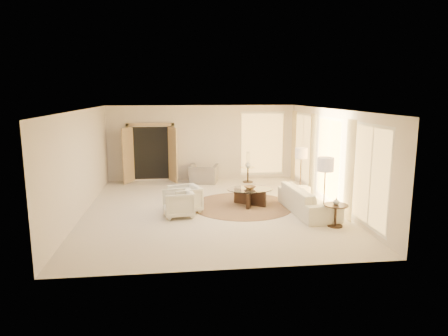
{
  "coord_description": "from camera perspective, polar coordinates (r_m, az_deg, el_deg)",
  "views": [
    {
      "loc": [
        -0.95,
        -10.91,
        3.24
      ],
      "look_at": [
        0.4,
        0.4,
        1.1
      ],
      "focal_mm": 32.0,
      "sensor_mm": 36.0,
      "label": 1
    }
  ],
  "objects": [
    {
      "name": "curtains_right",
      "position": [
        12.82,
        13.11,
        1.66
      ],
      "size": [
        0.06,
        5.2,
        2.6
      ],
      "primitive_type": null,
      "color": "beige",
      "rests_on": "room"
    },
    {
      "name": "side_vase",
      "position": [
        14.65,
        3.45,
        0.58
      ],
      "size": [
        0.29,
        0.29,
        0.23
      ],
      "primitive_type": "imported",
      "rotation": [
        0.0,
        0.0,
        -0.41
      ],
      "color": "white",
      "rests_on": "side_table"
    },
    {
      "name": "end_table",
      "position": [
        10.23,
        15.67,
        -6.0
      ],
      "size": [
        0.59,
        0.59,
        0.56
      ],
      "rotation": [
        0.0,
        0.0,
        -0.08
      ],
      "color": "black",
      "rests_on": "room"
    },
    {
      "name": "accent_chair",
      "position": [
        14.59,
        -2.95,
        -0.42
      ],
      "size": [
        1.14,
        0.88,
        0.89
      ],
      "primitive_type": "imported",
      "rotation": [
        0.0,
        0.0,
        2.91
      ],
      "color": "gray",
      "rests_on": "room"
    },
    {
      "name": "floor_lamp_near",
      "position": [
        12.61,
        10.98,
        1.78
      ],
      "size": [
        0.38,
        0.38,
        1.57
      ],
      "rotation": [
        0.0,
        0.0,
        0.12
      ],
      "color": "#2D221A",
      "rests_on": "room"
    },
    {
      "name": "coffee_table",
      "position": [
        11.72,
        3.71,
        -3.86
      ],
      "size": [
        1.69,
        1.69,
        0.49
      ],
      "rotation": [
        0.0,
        0.0,
        0.31
      ],
      "color": "black",
      "rests_on": "room"
    },
    {
      "name": "room",
      "position": [
        11.1,
        -1.81,
        1.09
      ],
      "size": [
        7.04,
        8.04,
        2.83
      ],
      "color": "beige",
      "rests_on": "ground"
    },
    {
      "name": "armchair_left",
      "position": [
        11.07,
        -5.62,
        -4.25
      ],
      "size": [
        0.94,
        0.98,
        0.81
      ],
      "primitive_type": "imported",
      "rotation": [
        0.0,
        0.0,
        -1.25
      ],
      "color": "white",
      "rests_on": "room"
    },
    {
      "name": "windows_right",
      "position": [
        12.0,
        14.79,
        1.23
      ],
      "size": [
        0.1,
        6.4,
        2.4
      ],
      "primitive_type": null,
      "color": "#FFC866",
      "rests_on": "room"
    },
    {
      "name": "armchair_right",
      "position": [
        10.69,
        -6.56,
        -4.89
      ],
      "size": [
        0.81,
        0.85,
        0.78
      ],
      "primitive_type": "imported",
      "rotation": [
        0.0,
        0.0,
        -1.43
      ],
      "color": "white",
      "rests_on": "room"
    },
    {
      "name": "french_doors",
      "position": [
        14.91,
        -10.4,
        2.09
      ],
      "size": [
        1.95,
        0.66,
        2.16
      ],
      "color": "tan",
      "rests_on": "room"
    },
    {
      "name": "bowl",
      "position": [
        11.67,
        3.72,
        -2.81
      ],
      "size": [
        0.42,
        0.42,
        0.08
      ],
      "primitive_type": "imported",
      "rotation": [
        0.0,
        0.0,
        0.42
      ],
      "color": "brown",
      "rests_on": "coffee_table"
    },
    {
      "name": "window_back_corner",
      "position": [
        15.32,
        5.5,
        3.51
      ],
      "size": [
        1.7,
        0.1,
        2.4
      ],
      "primitive_type": null,
      "color": "#FFC866",
      "rests_on": "room"
    },
    {
      "name": "end_vase",
      "position": [
        10.16,
        15.74,
        -4.6
      ],
      "size": [
        0.2,
        0.2,
        0.17
      ],
      "primitive_type": "imported",
      "rotation": [
        0.0,
        0.0,
        0.26
      ],
      "color": "white",
      "rests_on": "end_table"
    },
    {
      "name": "floor_lamp_far",
      "position": [
        10.21,
        14.29,
        0.07
      ],
      "size": [
        0.41,
        0.41,
        1.67
      ],
      "rotation": [
        0.0,
        0.0,
        0.39
      ],
      "color": "#2D221A",
      "rests_on": "room"
    },
    {
      "name": "sofa",
      "position": [
        11.24,
        11.91,
        -4.48
      ],
      "size": [
        1.1,
        2.46,
        0.7
      ],
      "primitive_type": "imported",
      "rotation": [
        0.0,
        0.0,
        1.64
      ],
      "color": "white",
      "rests_on": "room"
    },
    {
      "name": "side_table",
      "position": [
        14.72,
        3.43,
        -0.71
      ],
      "size": [
        0.49,
        0.49,
        0.57
      ],
      "rotation": [
        0.0,
        0.0,
        -0.01
      ],
      "color": "#2D221A",
      "rests_on": "room"
    },
    {
      "name": "area_rug",
      "position": [
        11.75,
        2.63,
        -5.34
      ],
      "size": [
        3.43,
        3.43,
        0.01
      ],
      "primitive_type": "cylinder",
      "rotation": [
        0.0,
        0.0,
        -0.15
      ],
      "color": "#462E1E",
      "rests_on": "room"
    }
  ]
}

